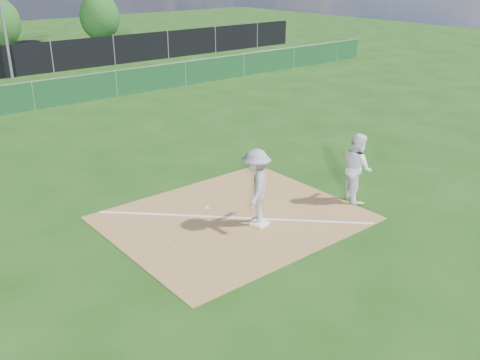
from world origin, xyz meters
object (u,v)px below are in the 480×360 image
at_px(car_right, 37,51).
at_px(play_at_first, 256,187).
at_px(tree_right, 100,17).
at_px(light_pole, 1,4).
at_px(first_base, 259,223).
at_px(runner, 357,167).

bearing_deg(car_right, play_at_first, -179.78).
relative_size(car_right, tree_right, 1.27).
distance_m(light_pole, tree_right, 15.27).
distance_m(first_base, tree_right, 35.26).
distance_m(first_base, play_at_first, 0.93).
xyz_separation_m(light_pole, car_right, (3.07, 4.40, -3.29)).
xyz_separation_m(first_base, play_at_first, (0.02, 0.15, 0.92)).
bearing_deg(light_pole, play_at_first, -93.16).
xyz_separation_m(first_base, car_right, (4.31, 26.80, 0.65)).
xyz_separation_m(first_base, runner, (3.06, -0.49, 0.89)).
relative_size(play_at_first, runner, 1.17).
relative_size(play_at_first, tree_right, 0.59).
relative_size(first_base, car_right, 0.08).
bearing_deg(runner, light_pole, 32.76).
xyz_separation_m(car_right, tree_right, (7.60, 6.33, 1.24)).
height_order(play_at_first, tree_right, tree_right).
distance_m(play_at_first, car_right, 27.00).
height_order(runner, car_right, runner).
xyz_separation_m(light_pole, first_base, (-1.25, -22.40, -3.94)).
xyz_separation_m(runner, car_right, (1.25, 27.29, -0.24)).
height_order(first_base, runner, runner).
height_order(play_at_first, car_right, play_at_first).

